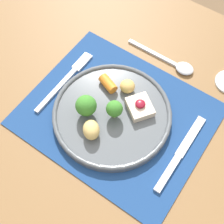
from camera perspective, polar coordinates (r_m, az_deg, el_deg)
name	(u,v)px	position (r m, az deg, el deg)	size (l,w,h in m)	color
ground_plane	(115,191)	(1.45, 0.51, -14.17)	(8.00, 8.00, 0.00)	brown
dining_table	(117,130)	(0.85, 0.84, -3.28)	(1.50, 0.93, 0.72)	brown
placemat	(117,115)	(0.77, 0.93, -0.55)	(0.44, 0.36, 0.00)	navy
dinner_plate	(111,113)	(0.76, -0.12, -0.12)	(0.29, 0.29, 0.08)	#4C5156
fork	(68,77)	(0.83, -8.05, 6.30)	(0.02, 0.22, 0.01)	silver
knife	(177,158)	(0.74, 11.88, -8.16)	(0.02, 0.22, 0.01)	silver
spoon	(176,64)	(0.87, 11.59, 8.56)	(0.20, 0.04, 0.01)	silver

